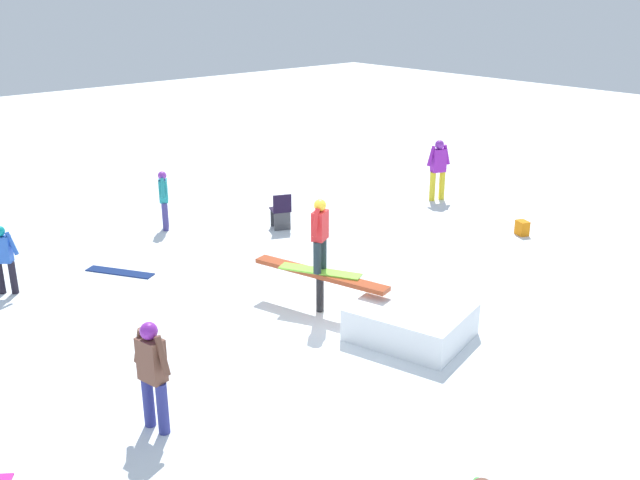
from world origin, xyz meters
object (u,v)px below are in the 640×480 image
object	(u,v)px
rail_feature	(320,278)
bystander_teal	(164,197)
bystander_purple	(438,167)
main_rider_on_rail	(320,237)
loose_snowboard_navy	(120,272)
bystander_blue	(3,256)
backpack_on_snow	(522,228)
bystander_brown	(152,371)
folding_chair	(281,212)

from	to	relation	value
rail_feature	bystander_teal	world-z (taller)	bystander_teal
bystander_purple	bystander_teal	bearing A→B (deg)	-1.59
main_rider_on_rail	loose_snowboard_navy	size ratio (longest dim) A/B	1.00
bystander_purple	bystander_teal	distance (m)	7.27
bystander_blue	loose_snowboard_navy	xyz separation A→B (m)	(-0.47, -2.04, -0.74)
backpack_on_snow	bystander_brown	bearing A→B (deg)	118.64
main_rider_on_rail	backpack_on_snow	distance (m)	6.37
main_rider_on_rail	loose_snowboard_navy	xyz separation A→B (m)	(4.04, 1.85, -1.39)
bystander_blue	backpack_on_snow	distance (m)	11.14
rail_feature	loose_snowboard_navy	world-z (taller)	rail_feature
bystander_teal	loose_snowboard_navy	distance (m)	2.88
main_rider_on_rail	backpack_on_snow	world-z (taller)	main_rider_on_rail
main_rider_on_rail	folding_chair	bearing A→B (deg)	-56.85
backpack_on_snow	rail_feature	bearing A→B (deg)	111.41
rail_feature	backpack_on_snow	distance (m)	6.27
main_rider_on_rail	bystander_teal	bearing A→B (deg)	-29.29
bystander_brown	folding_chair	world-z (taller)	bystander_brown
rail_feature	bystander_blue	xyz separation A→B (m)	(4.51, 3.90, 0.11)
bystander_blue	bystander_purple	distance (m)	10.98
rail_feature	folding_chair	bearing A→B (deg)	-44.62
rail_feature	backpack_on_snow	size ratio (longest dim) A/B	7.85
folding_chair	rail_feature	bearing A→B (deg)	84.00
bystander_blue	bystander_brown	bearing A→B (deg)	-49.12
rail_feature	bystander_purple	world-z (taller)	bystander_purple
rail_feature	loose_snowboard_navy	bearing A→B (deg)	10.09
folding_chair	backpack_on_snow	distance (m)	5.67
folding_chair	bystander_blue	bearing A→B (deg)	19.56
rail_feature	loose_snowboard_navy	distance (m)	4.49
bystander_brown	bystander_blue	distance (m)	5.77
bystander_blue	loose_snowboard_navy	distance (m)	2.22
bystander_teal	loose_snowboard_navy	xyz separation A→B (m)	(-1.79, 2.11, -0.78)
main_rider_on_rail	loose_snowboard_navy	distance (m)	4.66
bystander_brown	bystander_teal	distance (m)	8.26
bystander_teal	loose_snowboard_navy	size ratio (longest dim) A/B	0.97
main_rider_on_rail	backpack_on_snow	xyz separation A→B (m)	(-0.07, -6.25, -1.24)
main_rider_on_rail	bystander_blue	world-z (taller)	main_rider_on_rail
bystander_blue	loose_snowboard_navy	size ratio (longest dim) A/B	0.92
bystander_teal	folding_chair	xyz separation A→B (m)	(-1.82, -2.07, -0.38)
bystander_purple	loose_snowboard_navy	distance (m)	8.94
loose_snowboard_navy	backpack_on_snow	xyz separation A→B (m)	(-4.11, -8.10, 0.16)
rail_feature	bystander_brown	distance (m)	4.19
loose_snowboard_navy	backpack_on_snow	size ratio (longest dim) A/B	4.28
rail_feature	main_rider_on_rail	size ratio (longest dim) A/B	1.83
bystander_purple	main_rider_on_rail	bearing A→B (deg)	44.44
bystander_brown	loose_snowboard_navy	world-z (taller)	bystander_brown
bystander_purple	backpack_on_snow	xyz separation A→B (m)	(-3.17, 0.74, -0.75)
bystander_purple	backpack_on_snow	bearing A→B (deg)	97.35
bystander_teal	backpack_on_snow	xyz separation A→B (m)	(-5.90, -5.99, -0.63)
bystander_blue	folding_chair	world-z (taller)	bystander_blue
loose_snowboard_navy	bystander_teal	bearing A→B (deg)	99.81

